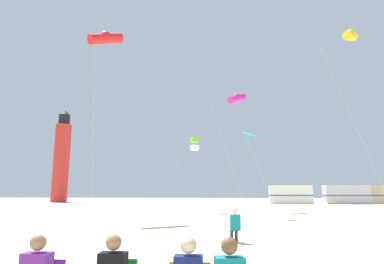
% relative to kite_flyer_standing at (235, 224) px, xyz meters
% --- Properties ---
extents(kite_flyer_standing, '(0.37, 0.53, 1.16)m').
position_rel_kite_flyer_standing_xyz_m(kite_flyer_standing, '(0.00, 0.00, 0.00)').
color(kite_flyer_standing, '#147F84').
rests_on(kite_flyer_standing, ground).
extents(kite_box_lime, '(3.49, 2.79, 6.44)m').
position_rel_kite_flyer_standing_xyz_m(kite_box_lime, '(-2.79, 16.38, 5.25)').
color(kite_box_lime, silver).
rests_on(kite_box_lime, ground).
extents(kite_diamond_cyan, '(2.37, 2.37, 5.99)m').
position_rel_kite_flyer_standing_xyz_m(kite_diamond_cyan, '(1.54, 11.55, 4.98)').
color(kite_diamond_cyan, silver).
rests_on(kite_diamond_cyan, ground).
extents(kite_tube_gold, '(3.82, 4.08, 14.38)m').
position_rel_kite_flyer_standing_xyz_m(kite_tube_gold, '(9.64, 12.94, 13.06)').
color(kite_tube_gold, silver).
rests_on(kite_tube_gold, ground).
extents(kite_tube_scarlet, '(2.24, 2.27, 12.89)m').
position_rel_kite_flyer_standing_xyz_m(kite_tube_scarlet, '(-8.30, 8.70, 11.57)').
color(kite_tube_scarlet, silver).
rests_on(kite_tube_scarlet, ground).
extents(kite_tube_magenta, '(3.87, 4.04, 11.55)m').
position_rel_kite_flyer_standing_xyz_m(kite_tube_magenta, '(1.13, 19.67, 10.23)').
color(kite_tube_magenta, silver).
rests_on(kite_tube_magenta, ground).
extents(lighthouse_distant, '(2.80, 2.80, 16.80)m').
position_rel_kite_flyer_standing_xyz_m(lighthouse_distant, '(-29.46, 45.11, 7.22)').
color(lighthouse_distant, red).
rests_on(lighthouse_distant, ground).
extents(rv_van_white, '(6.61, 2.87, 2.80)m').
position_rel_kite_flyer_standing_xyz_m(rv_van_white, '(9.98, 41.22, 0.78)').
color(rv_van_white, white).
rests_on(rv_van_white, ground).
extents(rv_van_silver, '(6.46, 2.38, 2.80)m').
position_rel_kite_flyer_standing_xyz_m(rv_van_silver, '(18.09, 40.52, 0.78)').
color(rv_van_silver, '#B7BABF').
rests_on(rv_van_silver, ground).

